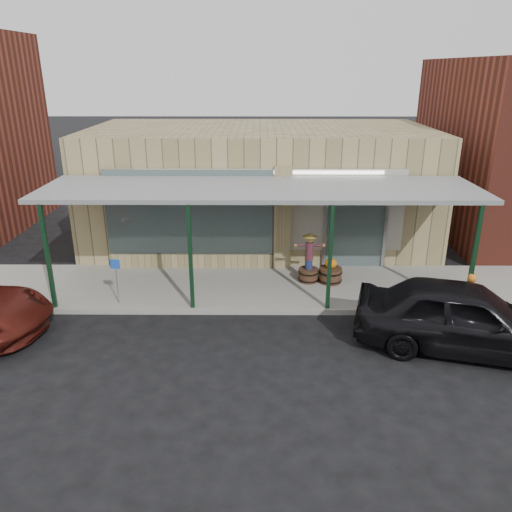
{
  "coord_description": "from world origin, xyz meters",
  "views": [
    {
      "loc": [
        -0.03,
        -9.86,
        6.17
      ],
      "look_at": [
        -0.11,
        2.6,
        1.45
      ],
      "focal_mm": 35.0,
      "sensor_mm": 36.0,
      "label": 1
    }
  ],
  "objects_px": {
    "barrel_pumpkin": "(330,273)",
    "parked_sedan": "(464,317)",
    "barrel_scarecrow": "(309,265)",
    "handicap_sign": "(116,275)"
  },
  "relations": [
    {
      "from": "barrel_scarecrow",
      "to": "parked_sedan",
      "type": "distance_m",
      "value": 4.83
    },
    {
      "from": "parked_sedan",
      "to": "handicap_sign",
      "type": "bearing_deg",
      "value": 91.52
    },
    {
      "from": "barrel_pumpkin",
      "to": "parked_sedan",
      "type": "height_order",
      "value": "parked_sedan"
    },
    {
      "from": "barrel_scarecrow",
      "to": "handicap_sign",
      "type": "xyz_separation_m",
      "value": [
        -5.31,
        -1.53,
        0.3
      ]
    },
    {
      "from": "barrel_scarecrow",
      "to": "barrel_pumpkin",
      "type": "height_order",
      "value": "barrel_scarecrow"
    },
    {
      "from": "parked_sedan",
      "to": "barrel_pumpkin",
      "type": "bearing_deg",
      "value": 51.16
    },
    {
      "from": "barrel_scarecrow",
      "to": "parked_sedan",
      "type": "relative_size",
      "value": 0.29
    },
    {
      "from": "barrel_pumpkin",
      "to": "parked_sedan",
      "type": "bearing_deg",
      "value": -54.02
    },
    {
      "from": "barrel_pumpkin",
      "to": "parked_sedan",
      "type": "relative_size",
      "value": 0.16
    },
    {
      "from": "barrel_pumpkin",
      "to": "handicap_sign",
      "type": "distance_m",
      "value": 6.15
    }
  ]
}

